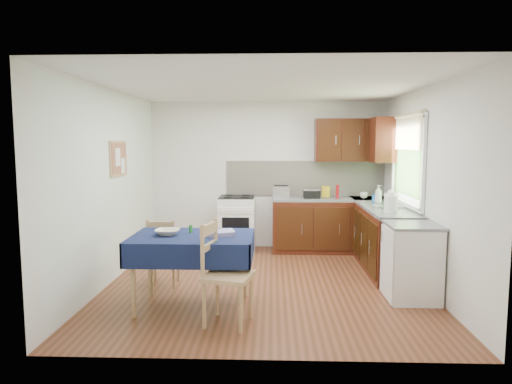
{
  "coord_description": "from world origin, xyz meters",
  "views": [
    {
      "loc": [
        0.09,
        -5.74,
        1.81
      ],
      "look_at": [
        -0.12,
        0.07,
        1.18
      ],
      "focal_mm": 32.0,
      "sensor_mm": 36.0,
      "label": 1
    }
  ],
  "objects_px": {
    "sandwich_press": "(311,193)",
    "dish_rack": "(388,205)",
    "toaster": "(281,192)",
    "chair_far": "(163,250)",
    "kettle": "(391,202)",
    "chair_near": "(223,270)",
    "dining_table": "(193,245)"
  },
  "relations": [
    {
      "from": "sandwich_press",
      "to": "kettle",
      "type": "height_order",
      "value": "kettle"
    },
    {
      "from": "chair_far",
      "to": "chair_near",
      "type": "height_order",
      "value": "chair_near"
    },
    {
      "from": "chair_far",
      "to": "toaster",
      "type": "height_order",
      "value": "toaster"
    },
    {
      "from": "sandwich_press",
      "to": "dish_rack",
      "type": "xyz_separation_m",
      "value": [
        1.0,
        -1.02,
        -0.05
      ]
    },
    {
      "from": "dining_table",
      "to": "chair_far",
      "type": "relative_size",
      "value": 1.53
    },
    {
      "from": "dish_rack",
      "to": "chair_near",
      "type": "bearing_deg",
      "value": -128.43
    },
    {
      "from": "sandwich_press",
      "to": "toaster",
      "type": "bearing_deg",
      "value": -164.99
    },
    {
      "from": "dining_table",
      "to": "toaster",
      "type": "relative_size",
      "value": 4.78
    },
    {
      "from": "chair_near",
      "to": "kettle",
      "type": "bearing_deg",
      "value": -39.21
    },
    {
      "from": "dining_table",
      "to": "toaster",
      "type": "distance_m",
      "value": 2.87
    },
    {
      "from": "toaster",
      "to": "kettle",
      "type": "distance_m",
      "value": 2.1
    },
    {
      "from": "kettle",
      "to": "sandwich_press",
      "type": "bearing_deg",
      "value": 121.17
    },
    {
      "from": "chair_near",
      "to": "chair_far",
      "type": "bearing_deg",
      "value": 50.39
    },
    {
      "from": "sandwich_press",
      "to": "chair_far",
      "type": "bearing_deg",
      "value": -116.08
    },
    {
      "from": "dining_table",
      "to": "toaster",
      "type": "bearing_deg",
      "value": 45.98
    },
    {
      "from": "toaster",
      "to": "sandwich_press",
      "type": "height_order",
      "value": "toaster"
    },
    {
      "from": "dish_rack",
      "to": "toaster",
      "type": "bearing_deg",
      "value": 152.11
    },
    {
      "from": "dish_rack",
      "to": "dining_table",
      "type": "bearing_deg",
      "value": -140.08
    },
    {
      "from": "dining_table",
      "to": "dish_rack",
      "type": "xyz_separation_m",
      "value": [
        2.52,
        1.59,
        0.23
      ]
    },
    {
      "from": "chair_far",
      "to": "dish_rack",
      "type": "relative_size",
      "value": 2.14
    },
    {
      "from": "toaster",
      "to": "dish_rack",
      "type": "xyz_separation_m",
      "value": [
        1.5,
        -1.07,
        -0.07
      ]
    },
    {
      "from": "dining_table",
      "to": "chair_near",
      "type": "distance_m",
      "value": 0.62
    },
    {
      "from": "chair_near",
      "to": "dish_rack",
      "type": "xyz_separation_m",
      "value": [
        2.13,
        2.05,
        0.38
      ]
    },
    {
      "from": "dining_table",
      "to": "toaster",
      "type": "xyz_separation_m",
      "value": [
        1.02,
        2.66,
        0.3
      ]
    },
    {
      "from": "chair_far",
      "to": "chair_near",
      "type": "relative_size",
      "value": 0.84
    },
    {
      "from": "toaster",
      "to": "dish_rack",
      "type": "relative_size",
      "value": 0.69
    },
    {
      "from": "dining_table",
      "to": "chair_far",
      "type": "height_order",
      "value": "chair_far"
    },
    {
      "from": "dish_rack",
      "to": "kettle",
      "type": "xyz_separation_m",
      "value": [
        -0.09,
        -0.48,
        0.11
      ]
    },
    {
      "from": "toaster",
      "to": "kettle",
      "type": "xyz_separation_m",
      "value": [
        1.41,
        -1.55,
        0.03
      ]
    },
    {
      "from": "sandwich_press",
      "to": "dish_rack",
      "type": "relative_size",
      "value": 0.66
    },
    {
      "from": "chair_far",
      "to": "chair_near",
      "type": "distance_m",
      "value": 1.47
    },
    {
      "from": "chair_far",
      "to": "kettle",
      "type": "xyz_separation_m",
      "value": [
        2.93,
        0.4,
        0.57
      ]
    }
  ]
}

